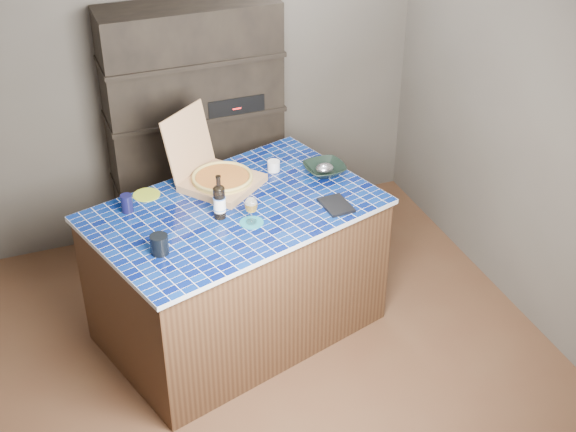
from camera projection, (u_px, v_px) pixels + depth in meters
name	position (u px, v px, depth m)	size (l,w,h in m)	color
room	(267.00, 190.00, 4.27)	(3.50, 3.50, 3.50)	brown
shelving_unit	(196.00, 129.00, 5.66)	(1.20, 0.41, 1.80)	black
kitchen_island	(237.00, 270.00, 4.99)	(1.91, 1.51, 0.92)	#4E331E
pizza_box	(219.00, 176.00, 4.94)	(0.63, 0.64, 0.44)	tan
mead_bottle	(219.00, 201.00, 4.60)	(0.07, 0.07, 0.28)	black
teal_trivet	(252.00, 223.00, 4.60)	(0.14, 0.14, 0.01)	#186E7F
wine_glass	(251.00, 206.00, 4.54)	(0.07, 0.07, 0.17)	white
tumbler	(159.00, 244.00, 4.33)	(0.10, 0.10, 0.11)	black
dvd_case	(336.00, 205.00, 4.76)	(0.15, 0.22, 0.02)	black
bowl	(325.00, 169.00, 5.08)	(0.26, 0.26, 0.06)	black
foil_contents	(325.00, 168.00, 5.07)	(0.12, 0.10, 0.05)	#B2B3BE
white_jar	(274.00, 166.00, 5.11)	(0.08, 0.08, 0.07)	white
navy_cup	(127.00, 203.00, 4.68)	(0.07, 0.07, 0.11)	black
green_trivet	(147.00, 195.00, 4.87)	(0.17, 0.17, 0.01)	#9CB526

